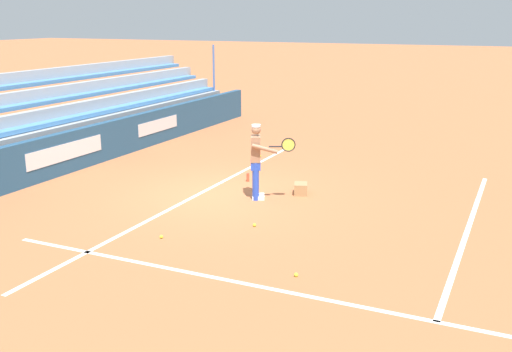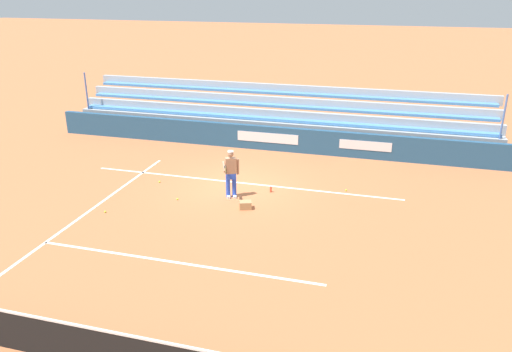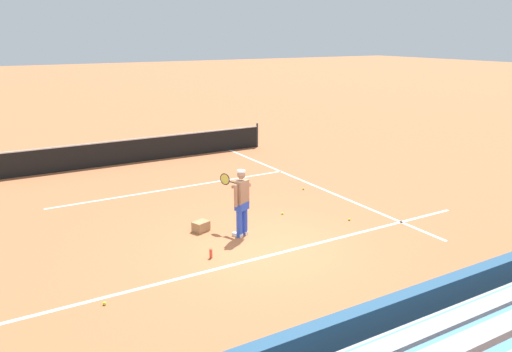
{
  "view_description": "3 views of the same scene",
  "coord_description": "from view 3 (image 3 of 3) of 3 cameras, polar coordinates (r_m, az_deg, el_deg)",
  "views": [
    {
      "loc": [
        11.83,
        6.34,
        4.03
      ],
      "look_at": [
        1.17,
        1.44,
        0.9
      ],
      "focal_mm": 42.0,
      "sensor_mm": 36.0,
      "label": 1
    },
    {
      "loc": [
        -5.29,
        16.23,
        7.06
      ],
      "look_at": [
        -1.22,
        1.72,
        1.23
      ],
      "focal_mm": 35.0,
      "sensor_mm": 36.0,
      "label": 2
    },
    {
      "loc": [
        -5.68,
        -9.44,
        4.92
      ],
      "look_at": [
        0.39,
        0.94,
        1.49
      ],
      "focal_mm": 35.0,
      "sensor_mm": 36.0,
      "label": 3
    }
  ],
  "objects": [
    {
      "name": "tennis_ball_toward_net",
      "position": [
        16.41,
        5.45,
        -1.46
      ],
      "size": [
        0.07,
        0.07,
        0.07
      ],
      "primitive_type": "sphere",
      "color": "#CCE533",
      "rests_on": "ground"
    },
    {
      "name": "tennis_ball_stray_back",
      "position": [
        13.93,
        10.62,
        -4.88
      ],
      "size": [
        0.07,
        0.07,
        0.07
      ],
      "primitive_type": "sphere",
      "color": "#CCE533",
      "rests_on": "ground"
    },
    {
      "name": "tennis_ball_by_box",
      "position": [
        14.15,
        3.04,
        -4.28
      ],
      "size": [
        0.07,
        0.07,
        0.07
      ],
      "primitive_type": "sphere",
      "color": "#CCE533",
      "rests_on": "ground"
    },
    {
      "name": "court_sideline_white",
      "position": [
        17.34,
        5.52,
        -0.6
      ],
      "size": [
        0.1,
        12.0,
        0.01
      ],
      "primitive_type": "cube",
      "color": "white",
      "rests_on": "ground"
    },
    {
      "name": "ball_box_cardboard",
      "position": [
        13.03,
        -6.31,
        -5.72
      ],
      "size": [
        0.48,
        0.42,
        0.26
      ],
      "primitive_type": "cube",
      "rotation": [
        0.0,
        0.0,
        0.35
      ],
      "color": "#A87F51",
      "rests_on": "ground"
    },
    {
      "name": "water_bottle",
      "position": [
        11.52,
        -5.18,
        -8.81
      ],
      "size": [
        0.07,
        0.07,
        0.22
      ],
      "primitive_type": "cylinder",
      "color": "#EA4C33",
      "rests_on": "ground"
    },
    {
      "name": "ground_plane",
      "position": [
        12.06,
        0.67,
        -8.12
      ],
      "size": [
        160.0,
        160.0,
        0.0
      ],
      "primitive_type": "plane",
      "color": "#B7663D"
    },
    {
      "name": "back_wall_sponsor_board",
      "position": [
        8.59,
        17.61,
        -15.48
      ],
      "size": [
        20.89,
        0.25,
        1.1
      ],
      "color": "navy",
      "rests_on": "ground"
    },
    {
      "name": "tennis_ball_midcourt",
      "position": [
        10.1,
        -16.94,
        -13.75
      ],
      "size": [
        0.07,
        0.07,
        0.07
      ],
      "primitive_type": "sphere",
      "color": "#CCE533",
      "rests_on": "ground"
    },
    {
      "name": "court_service_line_white",
      "position": [
        16.72,
        -9.08,
        -1.36
      ],
      "size": [
        8.22,
        0.1,
        0.01
      ],
      "primitive_type": "cube",
      "color": "white",
      "rests_on": "ground"
    },
    {
      "name": "tennis_net",
      "position": [
        20.33,
        -13.37,
        2.93
      ],
      "size": [
        11.09,
        0.09,
        1.07
      ],
      "color": "#33383D",
      "rests_on": "ground"
    },
    {
      "name": "tennis_player",
      "position": [
        12.42,
        -1.72,
        -2.97
      ],
      "size": [
        0.57,
        1.08,
        1.71
      ],
      "color": "blue",
      "rests_on": "ground"
    },
    {
      "name": "court_baseline_white",
      "position": [
        11.68,
        1.94,
        -8.97
      ],
      "size": [
        12.0,
        0.1,
        0.01
      ],
      "primitive_type": "cube",
      "color": "white",
      "rests_on": "ground"
    }
  ]
}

